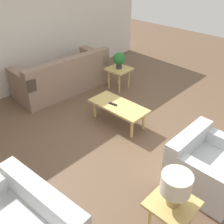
% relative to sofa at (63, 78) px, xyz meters
% --- Properties ---
extents(ground_plane, '(14.00, 14.00, 0.00)m').
position_rel_sofa_xyz_m(ground_plane, '(-2.31, 0.41, -0.32)').
color(ground_plane, brown).
extents(wall_right, '(0.12, 7.20, 2.70)m').
position_rel_sofa_xyz_m(wall_right, '(0.75, 0.41, 1.03)').
color(wall_right, silver).
rests_on(wall_right, ground_plane).
extents(sofa, '(1.01, 2.17, 0.86)m').
position_rel_sofa_xyz_m(sofa, '(0.00, 0.00, 0.00)').
color(sofa, gray).
rests_on(sofa, ground_plane).
extents(armchair, '(0.92, 0.95, 0.71)m').
position_rel_sofa_xyz_m(armchair, '(-3.67, 0.40, -0.03)').
color(armchair, silver).
rests_on(armchair, ground_plane).
extents(coffee_table, '(1.11, 0.51, 0.40)m').
position_rel_sofa_xyz_m(coffee_table, '(-1.80, 0.13, 0.03)').
color(coffee_table, tan).
rests_on(coffee_table, ground_plane).
extents(side_table_plant, '(0.49, 0.49, 0.50)m').
position_rel_sofa_xyz_m(side_table_plant, '(-0.85, -0.95, 0.10)').
color(side_table_plant, tan).
rests_on(side_table_plant, ground_plane).
extents(side_table_lamp, '(0.49, 0.49, 0.50)m').
position_rel_sofa_xyz_m(side_table_lamp, '(-3.73, 1.40, 0.10)').
color(side_table_lamp, tan).
rests_on(side_table_lamp, ground_plane).
extents(potted_plant, '(0.27, 0.27, 0.36)m').
position_rel_sofa_xyz_m(potted_plant, '(-0.85, -0.95, 0.39)').
color(potted_plant, '#333338').
rests_on(potted_plant, side_table_plant).
extents(table_lamp, '(0.32, 0.32, 0.41)m').
position_rel_sofa_xyz_m(table_lamp, '(-3.73, 1.40, 0.45)').
color(table_lamp, '#997F4C').
rests_on(table_lamp, side_table_lamp).
extents(remote_control, '(0.16, 0.06, 0.02)m').
position_rel_sofa_xyz_m(remote_control, '(-1.72, 0.19, 0.08)').
color(remote_control, black).
rests_on(remote_control, coffee_table).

